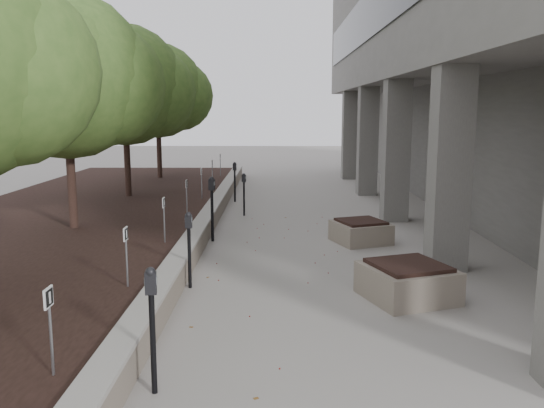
{
  "coord_description": "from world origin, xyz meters",
  "views": [
    {
      "loc": [
        -0.01,
        -5.01,
        3.15
      ],
      "look_at": [
        -0.1,
        7.94,
        0.98
      ],
      "focal_mm": 37.1,
      "sensor_mm": 36.0,
      "label": 1
    }
  ],
  "objects_px": {
    "crabapple_tree_5": "(158,111)",
    "parking_meter_2": "(189,250)",
    "parking_meter_3": "(212,209)",
    "parking_meter_4": "(244,195)",
    "planter_front": "(407,281)",
    "parking_meter_1": "(153,331)",
    "parking_meter_5": "(235,182)",
    "crabapple_tree_3": "(67,111)",
    "crabapple_tree_4": "(125,111)",
    "planter_back": "(361,231)"
  },
  "relations": [
    {
      "from": "crabapple_tree_5",
      "to": "parking_meter_3",
      "type": "xyz_separation_m",
      "value": [
        3.25,
        -9.7,
        -2.33
      ]
    },
    {
      "from": "crabapple_tree_5",
      "to": "parking_meter_2",
      "type": "xyz_separation_m",
      "value": [
        3.25,
        -13.33,
        -2.43
      ]
    },
    {
      "from": "crabapple_tree_3",
      "to": "parking_meter_5",
      "type": "bearing_deg",
      "value": 61.58
    },
    {
      "from": "crabapple_tree_4",
      "to": "crabapple_tree_3",
      "type": "bearing_deg",
      "value": -90.0
    },
    {
      "from": "parking_meter_3",
      "to": "parking_meter_5",
      "type": "relative_size",
      "value": 1.14
    },
    {
      "from": "crabapple_tree_4",
      "to": "planter_front",
      "type": "xyz_separation_m",
      "value": [
        7.01,
        -8.9,
        -2.81
      ]
    },
    {
      "from": "parking_meter_4",
      "to": "parking_meter_5",
      "type": "bearing_deg",
      "value": 121.56
    },
    {
      "from": "crabapple_tree_4",
      "to": "parking_meter_1",
      "type": "xyz_separation_m",
      "value": [
        3.42,
        -12.12,
        -2.39
      ]
    },
    {
      "from": "parking_meter_5",
      "to": "planter_front",
      "type": "bearing_deg",
      "value": -60.29
    },
    {
      "from": "parking_meter_4",
      "to": "planter_back",
      "type": "xyz_separation_m",
      "value": [
        3.0,
        -3.44,
        -0.37
      ]
    },
    {
      "from": "parking_meter_4",
      "to": "planter_front",
      "type": "xyz_separation_m",
      "value": [
        3.18,
        -7.54,
        -0.33
      ]
    },
    {
      "from": "parking_meter_5",
      "to": "planter_back",
      "type": "relative_size",
      "value": 1.19
    },
    {
      "from": "parking_meter_1",
      "to": "parking_meter_5",
      "type": "bearing_deg",
      "value": 83.08
    },
    {
      "from": "parking_meter_1",
      "to": "parking_meter_3",
      "type": "height_order",
      "value": "parking_meter_3"
    },
    {
      "from": "parking_meter_1",
      "to": "parking_meter_3",
      "type": "distance_m",
      "value": 7.43
    },
    {
      "from": "crabapple_tree_5",
      "to": "planter_back",
      "type": "relative_size",
      "value": 4.65
    },
    {
      "from": "parking_meter_4",
      "to": "parking_meter_3",
      "type": "bearing_deg",
      "value": -78.45
    },
    {
      "from": "crabapple_tree_4",
      "to": "parking_meter_2",
      "type": "bearing_deg",
      "value": -68.68
    },
    {
      "from": "crabapple_tree_4",
      "to": "parking_meter_3",
      "type": "bearing_deg",
      "value": -55.31
    },
    {
      "from": "parking_meter_2",
      "to": "parking_meter_3",
      "type": "distance_m",
      "value": 3.63
    },
    {
      "from": "crabapple_tree_5",
      "to": "parking_meter_5",
      "type": "relative_size",
      "value": 3.92
    },
    {
      "from": "planter_back",
      "to": "parking_meter_5",
      "type": "bearing_deg",
      "value": 119.91
    },
    {
      "from": "crabapple_tree_3",
      "to": "parking_meter_3",
      "type": "bearing_deg",
      "value": 5.35
    },
    {
      "from": "crabapple_tree_5",
      "to": "parking_meter_1",
      "type": "bearing_deg",
      "value": -78.7
    },
    {
      "from": "crabapple_tree_4",
      "to": "parking_meter_4",
      "type": "distance_m",
      "value": 4.76
    },
    {
      "from": "crabapple_tree_5",
      "to": "planter_front",
      "type": "distance_m",
      "value": 15.81
    },
    {
      "from": "planter_back",
      "to": "crabapple_tree_5",
      "type": "bearing_deg",
      "value": 124.88
    },
    {
      "from": "parking_meter_4",
      "to": "parking_meter_5",
      "type": "height_order",
      "value": "parking_meter_5"
    },
    {
      "from": "parking_meter_2",
      "to": "planter_front",
      "type": "distance_m",
      "value": 3.82
    },
    {
      "from": "crabapple_tree_4",
      "to": "crabapple_tree_5",
      "type": "distance_m",
      "value": 5.0
    },
    {
      "from": "crabapple_tree_4",
      "to": "parking_meter_1",
      "type": "height_order",
      "value": "crabapple_tree_4"
    },
    {
      "from": "crabapple_tree_3",
      "to": "parking_meter_5",
      "type": "relative_size",
      "value": 3.92
    },
    {
      "from": "parking_meter_1",
      "to": "parking_meter_4",
      "type": "height_order",
      "value": "parking_meter_1"
    },
    {
      "from": "parking_meter_1",
      "to": "planter_front",
      "type": "relative_size",
      "value": 1.1
    },
    {
      "from": "crabapple_tree_5",
      "to": "parking_meter_5",
      "type": "xyz_separation_m",
      "value": [
        3.37,
        -3.78,
        -2.43
      ]
    },
    {
      "from": "parking_meter_1",
      "to": "parking_meter_2",
      "type": "relative_size",
      "value": 1.06
    },
    {
      "from": "crabapple_tree_5",
      "to": "planter_front",
      "type": "relative_size",
      "value": 4.09
    },
    {
      "from": "crabapple_tree_4",
      "to": "parking_meter_5",
      "type": "xyz_separation_m",
      "value": [
        3.37,
        1.22,
        -2.43
      ]
    },
    {
      "from": "planter_back",
      "to": "parking_meter_3",
      "type": "bearing_deg",
      "value": 178.38
    },
    {
      "from": "parking_meter_2",
      "to": "parking_meter_3",
      "type": "bearing_deg",
      "value": 91.87
    },
    {
      "from": "crabapple_tree_3",
      "to": "parking_meter_3",
      "type": "height_order",
      "value": "crabapple_tree_3"
    },
    {
      "from": "parking_meter_3",
      "to": "parking_meter_5",
      "type": "xyz_separation_m",
      "value": [
        0.12,
        5.92,
        -0.1
      ]
    },
    {
      "from": "parking_meter_2",
      "to": "parking_meter_4",
      "type": "xyz_separation_m",
      "value": [
        0.58,
        6.97,
        -0.05
      ]
    },
    {
      "from": "parking_meter_3",
      "to": "parking_meter_4",
      "type": "relative_size",
      "value": 1.23
    },
    {
      "from": "crabapple_tree_3",
      "to": "crabapple_tree_5",
      "type": "bearing_deg",
      "value": 90.0
    },
    {
      "from": "planter_front",
      "to": "crabapple_tree_5",
      "type": "bearing_deg",
      "value": 116.76
    },
    {
      "from": "crabapple_tree_3",
      "to": "planter_front",
      "type": "distance_m",
      "value": 8.49
    },
    {
      "from": "parking_meter_1",
      "to": "parking_meter_4",
      "type": "distance_m",
      "value": 10.78
    },
    {
      "from": "parking_meter_4",
      "to": "parking_meter_5",
      "type": "xyz_separation_m",
      "value": [
        -0.46,
        2.58,
        0.05
      ]
    },
    {
      "from": "parking_meter_1",
      "to": "parking_meter_5",
      "type": "height_order",
      "value": "parking_meter_1"
    }
  ]
}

